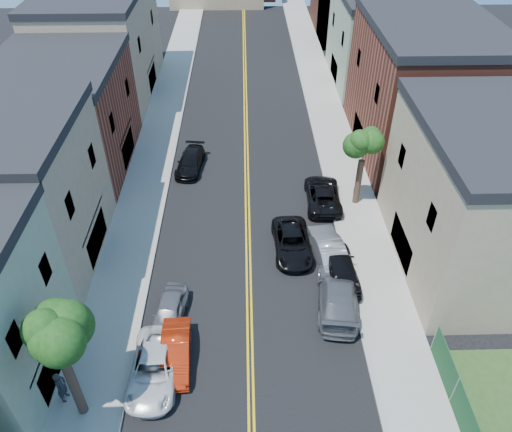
{
  "coord_description": "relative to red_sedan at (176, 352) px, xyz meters",
  "views": [
    {
      "loc": [
        -0.09,
        1.35,
        21.8
      ],
      "look_at": [
        0.54,
        26.16,
        2.0
      ],
      "focal_mm": 34.6,
      "sensor_mm": 36.0,
      "label": 1
    }
  ],
  "objects": [
    {
      "name": "grey_car_left",
      "position": [
        -0.63,
        2.65,
        -0.0
      ],
      "size": [
        2.09,
        4.17,
        1.36
      ],
      "primitive_type": "imported",
      "rotation": [
        0.0,
        0.0,
        -0.12
      ],
      "color": "slate",
      "rests_on": "ground"
    },
    {
      "name": "red_sedan",
      "position": [
        0.0,
        0.0,
        0.0
      ],
      "size": [
        1.67,
        4.22,
        1.37
      ],
      "primitive_type": "imported",
      "rotation": [
        0.0,
        0.0,
        0.05
      ],
      "color": "red",
      "rests_on": "ground"
    },
    {
      "name": "bldg_left_tan_far",
      "position": [
        -10.2,
        33.22,
        4.07
      ],
      "size": [
        9.0,
        16.0,
        9.5
      ],
      "primitive_type": "cube",
      "color": "#998466",
      "rests_on": "ground"
    },
    {
      "name": "white_pickup",
      "position": [
        -0.98,
        -0.96,
        0.02
      ],
      "size": [
        2.44,
        5.09,
        1.4
      ],
      "primitive_type": "imported",
      "rotation": [
        0.0,
        0.0,
        -0.02
      ],
      "color": "silver",
      "rests_on": "ground"
    },
    {
      "name": "tree_right_far",
      "position": [
        11.72,
        13.23,
        5.07
      ],
      "size": [
        4.4,
        4.4,
        8.03
      ],
      "color": "#3C2C1E",
      "rests_on": "sidewalk_right"
    },
    {
      "name": "black_car_right",
      "position": [
        9.3,
        5.74,
        0.16
      ],
      "size": [
        2.15,
        5.0,
        1.68
      ],
      "primitive_type": "imported",
      "rotation": [
        0.0,
        0.0,
        3.17
      ],
      "color": "black",
      "rests_on": "ground"
    },
    {
      "name": "silver_car_right",
      "position": [
        8.84,
        7.5,
        0.1
      ],
      "size": [
        2.27,
        4.93,
        1.56
      ],
      "primitive_type": "imported",
      "rotation": [
        0.0,
        0.0,
        3.27
      ],
      "color": "#93969A",
      "rests_on": "ground"
    },
    {
      "name": "black_car_left",
      "position": [
        -0.7,
        18.15,
        -0.03
      ],
      "size": [
        2.41,
        4.73,
        1.32
      ],
      "primitive_type": "imported",
      "rotation": [
        0.0,
        0.0,
        -0.13
      ],
      "color": "black",
      "rests_on": "ground"
    },
    {
      "name": "bldg_right_palegrn",
      "position": [
        17.8,
        35.22,
        3.57
      ],
      "size": [
        9.0,
        12.0,
        8.5
      ],
      "primitive_type": "cube",
      "color": "gray",
      "rests_on": "ground"
    },
    {
      "name": "curb_left",
      "position": [
        -2.35,
        23.22,
        -0.61
      ],
      "size": [
        0.3,
        100.0,
        0.15
      ],
      "primitive_type": "cube",
      "color": "gray",
      "rests_on": "ground"
    },
    {
      "name": "pedestrian_left",
      "position": [
        -5.11,
        -2.13,
        0.42
      ],
      "size": [
        0.53,
        0.74,
        1.9
      ],
      "primitive_type": "imported",
      "rotation": [
        0.0,
        0.0,
        1.46
      ],
      "color": "#282830",
      "rests_on": "sidewalk_left"
    },
    {
      "name": "dark_car_right_far",
      "position": [
        9.3,
        13.4,
        0.04
      ],
      "size": [
        2.56,
        5.28,
        1.45
      ],
      "primitive_type": "imported",
      "rotation": [
        0.0,
        0.0,
        3.11
      ],
      "color": "black",
      "rests_on": "ground"
    },
    {
      "name": "curb_right",
      "position": [
        9.95,
        23.22,
        -0.61
      ],
      "size": [
        0.3,
        100.0,
        0.15
      ],
      "primitive_type": "cube",
      "color": "gray",
      "rests_on": "ground"
    },
    {
      "name": "bldg_left_brick",
      "position": [
        -10.2,
        19.22,
        3.32
      ],
      "size": [
        9.0,
        12.0,
        8.0
      ],
      "primitive_type": "cube",
      "color": "brown",
      "rests_on": "ground"
    },
    {
      "name": "tree_left_mid",
      "position": [
        -4.08,
        -2.77,
        5.9
      ],
      "size": [
        5.2,
        5.2,
        9.29
      ],
      "color": "#3C2C1E",
      "rests_on": "sidewalk_left"
    },
    {
      "name": "sidewalk_left",
      "position": [
        -4.1,
        23.22,
        -0.61
      ],
      "size": [
        3.2,
        100.0,
        0.15
      ],
      "primitive_type": "cube",
      "color": "gray",
      "rests_on": "ground"
    },
    {
      "name": "grey_car_right",
      "position": [
        8.87,
        3.54,
        0.14
      ],
      "size": [
        3.05,
        5.96,
        1.66
      ],
      "primitive_type": "imported",
      "rotation": [
        0.0,
        0.0,
        3.01
      ],
      "color": "#55575C",
      "rests_on": "ground"
    },
    {
      "name": "black_suv_lane",
      "position": [
        6.63,
        8.22,
        0.01
      ],
      "size": [
        2.49,
        5.08,
        1.39
      ],
      "primitive_type": "imported",
      "rotation": [
        0.0,
        0.0,
        0.04
      ],
      "color": "black",
      "rests_on": "ground"
    },
    {
      "name": "bldg_right_tan",
      "position": [
        17.8,
        7.22,
        3.82
      ],
      "size": [
        9.0,
        12.0,
        9.0
      ],
      "primitive_type": "cube",
      "color": "#998466",
      "rests_on": "ground"
    },
    {
      "name": "sidewalk_right",
      "position": [
        11.7,
        23.22,
        -0.61
      ],
      "size": [
        3.2,
        100.0,
        0.15
      ],
      "primitive_type": "cube",
      "color": "gray",
      "rests_on": "ground"
    },
    {
      "name": "bldg_left_tan_near",
      "position": [
        -10.2,
        8.22,
        3.82
      ],
      "size": [
        9.0,
        10.0,
        9.0
      ],
      "primitive_type": "cube",
      "color": "#998466",
      "rests_on": "ground"
    },
    {
      "name": "bldg_right_brick",
      "position": [
        17.8,
        21.22,
        4.32
      ],
      "size": [
        9.0,
        14.0,
        10.0
      ],
      "primitive_type": "cube",
      "color": "brown",
      "rests_on": "ground"
    }
  ]
}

